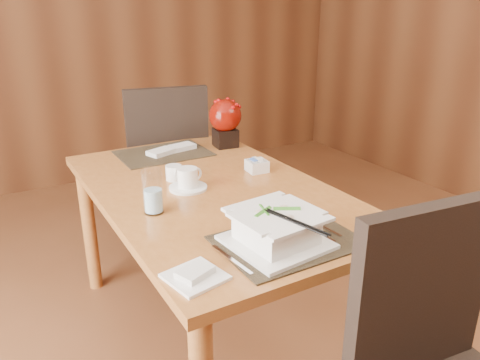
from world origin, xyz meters
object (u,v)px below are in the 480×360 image
soup_setting (276,229)px  berry_decor (225,120)px  creamer_jug (174,173)px  sugar_caddy (257,166)px  coffee_cup (188,180)px  dining_table (212,209)px  bread_plate (195,277)px  water_glass (153,191)px  far_chair (166,160)px

soup_setting → berry_decor: (0.39, 1.06, 0.09)m
creamer_jug → sugar_caddy: (0.37, -0.09, -0.01)m
coffee_cup → dining_table: bearing=-25.3°
creamer_jug → bread_plate: size_ratio=0.61×
sugar_caddy → berry_decor: bearing=81.1°
water_glass → creamer_jug: 0.35m
soup_setting → coffee_cup: (-0.04, 0.59, -0.02)m
water_glass → far_chair: size_ratio=0.16×
dining_table → coffee_cup: coffee_cup is taller
bread_plate → far_chair: far_chair is taller
creamer_jug → berry_decor: 0.57m
dining_table → soup_setting: (-0.05, -0.55, 0.15)m
sugar_caddy → dining_table: bearing=-163.4°
soup_setting → coffee_cup: 0.59m
bread_plate → far_chair: size_ratio=0.14×
dining_table → soup_setting: bearing=-94.9°
bread_plate → coffee_cup: bearing=67.4°
soup_setting → water_glass: bearing=114.3°
coffee_cup → creamer_jug: bearing=93.8°
dining_table → soup_setting: 0.57m
creamer_jug → bread_plate: bearing=-100.7°
creamer_jug → bread_plate: creamer_jug is taller
dining_table → soup_setting: size_ratio=4.78×
soup_setting → sugar_caddy: bearing=57.5°
bread_plate → far_chair: (0.50, 1.51, -0.17)m
water_glass → sugar_caddy: (0.57, 0.19, -0.06)m
creamer_jug → sugar_caddy: bearing=-5.9°
dining_table → berry_decor: (0.34, 0.51, 0.24)m
soup_setting → berry_decor: size_ratio=1.22×
far_chair → berry_decor: bearing=127.1°
sugar_caddy → bread_plate: (-0.63, -0.67, -0.02)m
coffee_cup → berry_decor: bearing=47.2°
soup_setting → dining_table: bearing=79.7°
dining_table → bread_plate: bread_plate is taller
soup_setting → far_chair: 1.49m
bread_plate → sugar_caddy: bearing=46.9°
coffee_cup → creamer_jug: size_ratio=1.76×
soup_setting → water_glass: 0.51m
soup_setting → creamer_jug: bearing=88.7°
sugar_caddy → far_chair: 0.87m
berry_decor → bread_plate: 1.31m
dining_table → berry_decor: bearing=56.1°
soup_setting → creamer_jug: size_ratio=3.43×
coffee_cup → far_chair: (0.24, 0.87, -0.20)m
water_glass → bread_plate: size_ratio=1.13×
far_chair → sugar_caddy: bearing=110.2°
dining_table → creamer_jug: bearing=119.8°
coffee_cup → water_glass: (-0.21, -0.15, 0.05)m
coffee_cup → water_glass: size_ratio=0.94×
coffee_cup → creamer_jug: 0.13m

